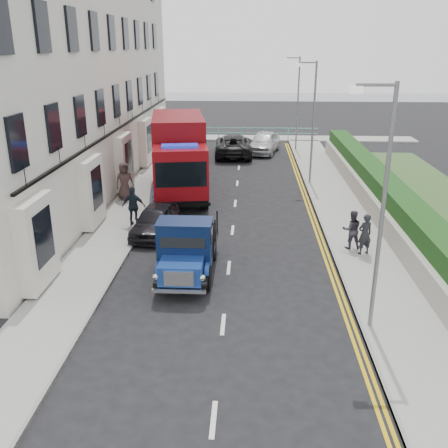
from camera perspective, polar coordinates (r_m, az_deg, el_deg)
ground at (r=16.86m, az=0.26°, el=-7.87°), size 120.00×120.00×0.00m
pavement_west at (r=25.83m, az=-10.39°, el=1.98°), size 2.40×38.00×0.12m
pavement_east at (r=25.56m, az=13.19°, el=1.58°), size 2.60×38.00×0.12m
promenade at (r=44.60m, az=2.04°, el=9.79°), size 30.00×2.50×0.12m
sea_plane at (r=75.32m, az=2.48°, el=13.86°), size 120.00×120.00×0.00m
terrace_west at (r=29.71m, az=-17.92°, el=17.65°), size 6.31×30.20×14.25m
garden_east at (r=25.74m, az=17.53°, el=3.26°), size 1.45×28.00×1.75m
seafront_railing at (r=43.72m, az=2.03°, el=10.28°), size 13.00×0.08×1.11m
lamp_near at (r=13.91m, az=17.35°, el=2.88°), size 1.23×0.18×7.00m
lamp_mid at (r=29.37m, az=9.96°, el=12.04°), size 1.23×0.18×7.00m
lamp_far at (r=39.25m, az=8.28°, el=14.03°), size 1.23×0.18×7.00m
bedford_lorry at (r=17.42m, az=-4.38°, el=-3.29°), size 1.92×4.69×2.20m
red_lorry at (r=27.66m, az=-5.18°, el=8.04°), size 3.92×8.28×4.17m
parked_car_front at (r=21.88m, az=-7.86°, el=0.43°), size 1.95×3.90×1.28m
parked_car_mid at (r=27.58m, az=-6.13°, el=4.87°), size 2.09×4.80×1.54m
parked_car_rear at (r=33.77m, az=-4.25°, el=7.55°), size 2.39×4.85×1.36m
seafront_car_left at (r=37.46m, az=1.09°, el=9.00°), size 2.84×5.80×1.59m
seafront_car_right at (r=38.64m, az=4.59°, el=9.30°), size 2.92×5.05×1.62m
pedestrian_east_near at (r=20.00m, az=15.80°, el=-1.14°), size 0.70×0.58×1.63m
pedestrian_east_far at (r=20.45m, az=14.39°, el=-0.62°), size 0.80×0.63×1.58m
pedestrian_west_near at (r=22.71m, az=-10.28°, el=2.00°), size 1.05×0.45×1.78m
pedestrian_west_far at (r=26.66m, az=-11.31°, el=4.83°), size 1.15×1.05×1.97m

